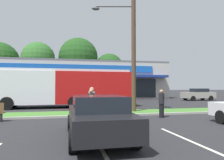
{
  "coord_description": "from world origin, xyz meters",
  "views": [
    {
      "loc": [
        -1.96,
        0.45,
        1.74
      ],
      "look_at": [
        1.89,
        18.1,
        2.35
      ],
      "focal_mm": 33.83,
      "sensor_mm": 36.0,
      "label": 1
    }
  ],
  "objects_px": {
    "car_0": "(198,94)",
    "car_2": "(22,96)",
    "pedestrian_mid": "(91,105)",
    "pedestrian_far": "(92,103)",
    "utility_pole": "(131,34)",
    "pedestrian_near_bench": "(161,103)",
    "car_4": "(98,116)",
    "city_bus": "(63,87)"
  },
  "relations": [
    {
      "from": "utility_pole",
      "to": "car_4",
      "type": "bearing_deg",
      "value": -116.55
    },
    {
      "from": "car_2",
      "to": "car_4",
      "type": "relative_size",
      "value": 0.89
    },
    {
      "from": "pedestrian_near_bench",
      "to": "pedestrian_mid",
      "type": "height_order",
      "value": "pedestrian_mid"
    },
    {
      "from": "pedestrian_near_bench",
      "to": "car_2",
      "type": "bearing_deg",
      "value": -46.17
    },
    {
      "from": "car_2",
      "to": "pedestrian_mid",
      "type": "xyz_separation_m",
      "value": [
        5.81,
        -13.69,
        0.09
      ]
    },
    {
      "from": "car_0",
      "to": "pedestrian_far",
      "type": "bearing_deg",
      "value": 40.26
    },
    {
      "from": "car_0",
      "to": "utility_pole",
      "type": "bearing_deg",
      "value": 41.22
    },
    {
      "from": "car_2",
      "to": "car_0",
      "type": "bearing_deg",
      "value": 1.6
    },
    {
      "from": "car_4",
      "to": "pedestrian_far",
      "type": "relative_size",
      "value": 2.65
    },
    {
      "from": "car_0",
      "to": "car_2",
      "type": "distance_m",
      "value": 21.65
    },
    {
      "from": "car_4",
      "to": "pedestrian_mid",
      "type": "distance_m",
      "value": 3.42
    },
    {
      "from": "city_bus",
      "to": "car_2",
      "type": "bearing_deg",
      "value": -52.69
    },
    {
      "from": "city_bus",
      "to": "pedestrian_near_bench",
      "type": "xyz_separation_m",
      "value": [
        5.64,
        -7.43,
        -0.96
      ]
    },
    {
      "from": "pedestrian_far",
      "to": "utility_pole",
      "type": "bearing_deg",
      "value": 121.78
    },
    {
      "from": "car_0",
      "to": "car_4",
      "type": "xyz_separation_m",
      "value": [
        -16.0,
        -17.71,
        -0.05
      ]
    },
    {
      "from": "city_bus",
      "to": "pedestrian_near_bench",
      "type": "distance_m",
      "value": 9.38
    },
    {
      "from": "car_0",
      "to": "car_4",
      "type": "bearing_deg",
      "value": 47.91
    },
    {
      "from": "city_bus",
      "to": "car_4",
      "type": "relative_size",
      "value": 2.58
    },
    {
      "from": "car_2",
      "to": "pedestrian_near_bench",
      "type": "height_order",
      "value": "pedestrian_near_bench"
    },
    {
      "from": "car_2",
      "to": "pedestrian_near_bench",
      "type": "xyz_separation_m",
      "value": [
        9.95,
        -12.96,
        0.07
      ]
    },
    {
      "from": "utility_pole",
      "to": "city_bus",
      "type": "xyz_separation_m",
      "value": [
        -4.62,
        5.0,
        -3.63
      ]
    },
    {
      "from": "pedestrian_mid",
      "to": "car_0",
      "type": "bearing_deg",
      "value": -115.96
    },
    {
      "from": "city_bus",
      "to": "car_0",
      "type": "height_order",
      "value": "city_bus"
    },
    {
      "from": "city_bus",
      "to": "car_2",
      "type": "relative_size",
      "value": 2.9
    },
    {
      "from": "city_bus",
      "to": "pedestrian_mid",
      "type": "bearing_deg",
      "value": 99.87
    },
    {
      "from": "pedestrian_near_bench",
      "to": "pedestrian_mid",
      "type": "relative_size",
      "value": 0.97
    },
    {
      "from": "city_bus",
      "to": "pedestrian_far",
      "type": "height_order",
      "value": "city_bus"
    },
    {
      "from": "pedestrian_mid",
      "to": "pedestrian_far",
      "type": "bearing_deg",
      "value": -76.71
    },
    {
      "from": "city_bus",
      "to": "pedestrian_far",
      "type": "xyz_separation_m",
      "value": [
        1.66,
        -7.14,
        -0.89
      ]
    },
    {
      "from": "car_4",
      "to": "pedestrian_far",
      "type": "bearing_deg",
      "value": -4.16
    },
    {
      "from": "car_0",
      "to": "pedestrian_near_bench",
      "type": "distance_m",
      "value": 17.91
    },
    {
      "from": "car_0",
      "to": "pedestrian_near_bench",
      "type": "height_order",
      "value": "pedestrian_near_bench"
    },
    {
      "from": "car_2",
      "to": "car_4",
      "type": "height_order",
      "value": "car_4"
    },
    {
      "from": "pedestrian_mid",
      "to": "car_4",
      "type": "bearing_deg",
      "value": 109.17
    },
    {
      "from": "car_4",
      "to": "pedestrian_mid",
      "type": "height_order",
      "value": "pedestrian_mid"
    },
    {
      "from": "city_bus",
      "to": "car_0",
      "type": "xyz_separation_m",
      "value": [
        17.34,
        6.14,
        -0.96
      ]
    },
    {
      "from": "pedestrian_near_bench",
      "to": "pedestrian_far",
      "type": "distance_m",
      "value": 3.99
    },
    {
      "from": "pedestrian_near_bench",
      "to": "pedestrian_far",
      "type": "relative_size",
      "value": 0.92
    },
    {
      "from": "city_bus",
      "to": "utility_pole",
      "type": "bearing_deg",
      "value": 132.14
    },
    {
      "from": "car_2",
      "to": "car_4",
      "type": "distance_m",
      "value": 18.01
    },
    {
      "from": "utility_pole",
      "to": "pedestrian_near_bench",
      "type": "xyz_separation_m",
      "value": [
        1.02,
        -2.43,
        -4.59
      ]
    },
    {
      "from": "car_0",
      "to": "pedestrian_mid",
      "type": "xyz_separation_m",
      "value": [
        -15.83,
        -14.29,
        0.03
      ]
    }
  ]
}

